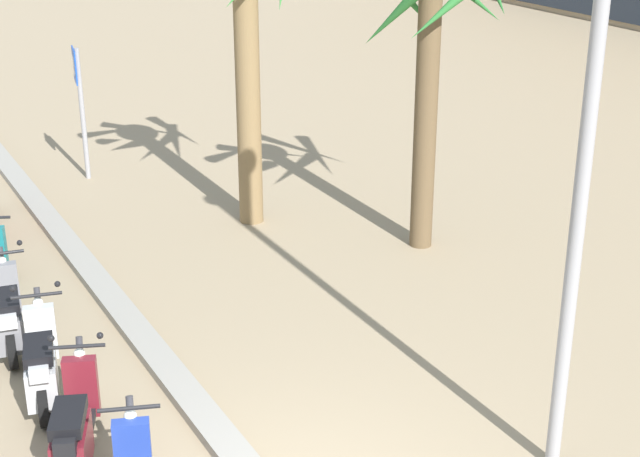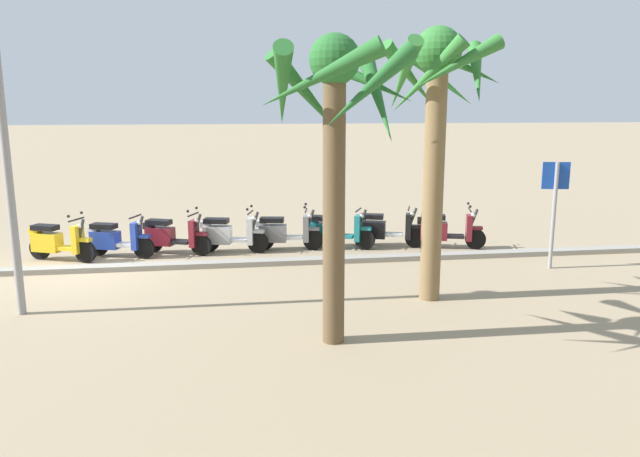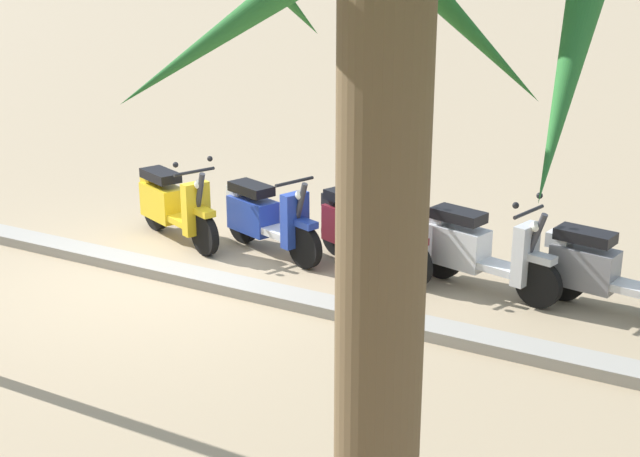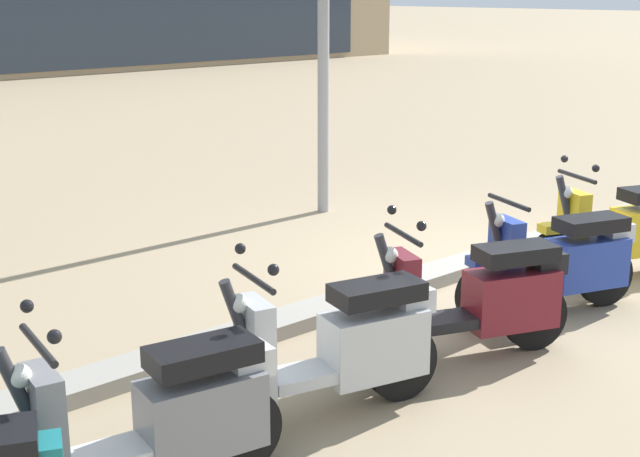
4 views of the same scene
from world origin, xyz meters
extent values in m
plane|color=#9E896B|center=(0.00, 0.00, 0.00)|extent=(200.00, 200.00, 0.00)
cube|color=gray|center=(0.00, 0.01, 0.06)|extent=(60.00, 0.36, 0.12)
cylinder|color=black|center=(-9.49, -0.80, 0.26)|extent=(0.53, 0.24, 0.52)
cylinder|color=black|center=(-8.25, -1.15, 0.26)|extent=(0.53, 0.24, 0.52)
cube|color=black|center=(-8.92, -0.96, 0.32)|extent=(0.65, 0.43, 0.08)
cube|color=maroon|center=(-8.46, -1.09, 0.44)|extent=(0.74, 0.49, 0.45)
cube|color=black|center=(-8.45, -1.09, 0.81)|extent=(0.66, 0.45, 0.12)
cube|color=maroon|center=(-9.32, -0.85, 0.55)|extent=(0.23, 0.37, 0.66)
cube|color=maroon|center=(-9.49, -0.80, 0.55)|extent=(0.35, 0.24, 0.08)
cylinder|color=#333338|center=(-9.39, -0.83, 0.70)|extent=(0.29, 0.14, 0.69)
cylinder|color=black|center=(-9.32, -0.85, 1.02)|extent=(0.19, 0.55, 0.04)
sphere|color=white|center=(-9.41, -0.82, 0.88)|extent=(0.12, 0.12, 0.12)
cube|color=black|center=(-8.18, -1.17, 0.71)|extent=(0.29, 0.26, 0.16)
sphere|color=black|center=(-9.36, -1.08, 1.14)|extent=(0.07, 0.07, 0.07)
sphere|color=black|center=(-9.23, -0.62, 1.14)|extent=(0.07, 0.07, 0.07)
cylinder|color=black|center=(-8.01, -1.19, 0.26)|extent=(0.53, 0.26, 0.52)
cylinder|color=black|center=(-6.75, -1.61, 0.26)|extent=(0.53, 0.26, 0.52)
cube|color=silver|center=(-7.43, -1.39, 0.32)|extent=(0.66, 0.45, 0.08)
cube|color=black|center=(-6.96, -1.54, 0.43)|extent=(0.75, 0.52, 0.44)
cube|color=black|center=(-6.94, -1.55, 0.78)|extent=(0.66, 0.47, 0.12)
cube|color=black|center=(-7.84, -1.25, 0.55)|extent=(0.24, 0.37, 0.66)
cube|color=black|center=(-8.01, -1.19, 0.55)|extent=(0.35, 0.25, 0.08)
cylinder|color=#333338|center=(-7.91, -1.23, 0.70)|extent=(0.29, 0.16, 0.69)
cylinder|color=black|center=(-7.84, -1.25, 1.02)|extent=(0.21, 0.54, 0.04)
sphere|color=white|center=(-7.93, -1.22, 0.88)|extent=(0.12, 0.12, 0.12)
cube|color=silver|center=(-6.67, -1.64, 0.68)|extent=(0.29, 0.27, 0.16)
cylinder|color=black|center=(-6.67, -1.14, 0.26)|extent=(0.51, 0.31, 0.52)
cylinder|color=black|center=(-5.48, -1.68, 0.26)|extent=(0.51, 0.31, 0.52)
cube|color=#197075|center=(-6.12, -1.39, 0.32)|extent=(0.66, 0.50, 0.08)
cube|color=#197075|center=(-5.68, -1.59, 0.42)|extent=(0.75, 0.57, 0.42)
cube|color=black|center=(-5.66, -1.60, 0.75)|extent=(0.67, 0.52, 0.12)
cube|color=#197075|center=(-6.51, -1.21, 0.55)|extent=(0.27, 0.37, 0.66)
cube|color=#197075|center=(-6.67, -1.14, 0.55)|extent=(0.36, 0.28, 0.08)
cylinder|color=#333338|center=(-6.58, -1.18, 0.70)|extent=(0.29, 0.18, 0.69)
cylinder|color=black|center=(-6.51, -1.21, 1.02)|extent=(0.27, 0.53, 0.04)
sphere|color=white|center=(-6.60, -1.17, 0.88)|extent=(0.12, 0.12, 0.12)
cube|color=#197075|center=(-5.41, -1.72, 0.65)|extent=(0.30, 0.28, 0.16)
cylinder|color=black|center=(-5.36, -1.31, 0.26)|extent=(0.53, 0.19, 0.52)
cylinder|color=black|center=(-4.14, -1.52, 0.26)|extent=(0.53, 0.19, 0.52)
cube|color=silver|center=(-4.80, -1.40, 0.32)|extent=(0.64, 0.38, 0.08)
cube|color=slate|center=(-4.35, -1.48, 0.42)|extent=(0.72, 0.43, 0.43)
cube|color=black|center=(-4.33, -1.48, 0.77)|extent=(0.64, 0.40, 0.12)
cube|color=slate|center=(-5.19, -1.34, 0.55)|extent=(0.20, 0.36, 0.66)
cube|color=slate|center=(-5.36, -1.31, 0.55)|extent=(0.34, 0.21, 0.08)
cylinder|color=#333338|center=(-5.26, -1.32, 0.70)|extent=(0.29, 0.12, 0.69)
cylinder|color=black|center=(-5.19, -1.34, 1.02)|extent=(0.13, 0.56, 0.04)
sphere|color=white|center=(-5.28, -1.32, 0.88)|extent=(0.12, 0.12, 0.12)
cube|color=silver|center=(-4.06, -1.53, 0.67)|extent=(0.27, 0.24, 0.16)
sphere|color=black|center=(-5.21, -1.58, 1.14)|extent=(0.07, 0.07, 0.07)
sphere|color=black|center=(-5.13, -1.10, 1.14)|extent=(0.07, 0.07, 0.07)
cylinder|color=black|center=(-3.96, -1.19, 0.26)|extent=(0.53, 0.22, 0.52)
cylinder|color=black|center=(-2.75, -1.49, 0.26)|extent=(0.53, 0.22, 0.52)
cube|color=silver|center=(-3.40, -1.33, 0.32)|extent=(0.65, 0.42, 0.08)
cube|color=silver|center=(-2.96, -1.43, 0.44)|extent=(0.74, 0.47, 0.45)
cube|color=black|center=(-2.94, -1.44, 0.79)|extent=(0.65, 0.44, 0.12)
cube|color=silver|center=(-3.78, -1.23, 0.55)|extent=(0.22, 0.36, 0.66)
cube|color=silver|center=(-3.96, -1.19, 0.55)|extent=(0.35, 0.23, 0.08)
cylinder|color=#333338|center=(-3.86, -1.21, 0.70)|extent=(0.29, 0.14, 0.69)
cylinder|color=black|center=(-3.78, -1.23, 1.02)|extent=(0.17, 0.55, 0.04)
sphere|color=white|center=(-3.88, -1.21, 0.88)|extent=(0.12, 0.12, 0.12)
cube|color=silver|center=(-2.67, -1.51, 0.69)|extent=(0.28, 0.25, 0.16)
sphere|color=black|center=(-3.82, -1.47, 1.14)|extent=(0.07, 0.07, 0.07)
sphere|color=black|center=(-3.71, -1.00, 1.14)|extent=(0.07, 0.07, 0.07)
cylinder|color=black|center=(-2.57, -1.09, 0.26)|extent=(0.52, 0.29, 0.52)
cylinder|color=black|center=(-1.35, -1.58, 0.26)|extent=(0.52, 0.29, 0.52)
cube|color=black|center=(-2.01, -1.32, 0.32)|extent=(0.66, 0.48, 0.08)
cube|color=maroon|center=(-1.56, -1.50, 0.43)|extent=(0.75, 0.55, 0.44)
cube|color=black|center=(-1.54, -1.50, 0.79)|extent=(0.67, 0.50, 0.12)
cube|color=maroon|center=(-2.40, -1.16, 0.55)|extent=(0.26, 0.37, 0.66)
cube|color=maroon|center=(-2.57, -1.09, 0.55)|extent=(0.36, 0.27, 0.08)
cylinder|color=#333338|center=(-2.48, -1.13, 0.70)|extent=(0.29, 0.17, 0.69)
cylinder|color=black|center=(-2.40, -1.16, 1.02)|extent=(0.25, 0.53, 0.04)
sphere|color=white|center=(-2.49, -1.12, 0.88)|extent=(0.12, 0.12, 0.12)
cube|color=black|center=(-1.28, -1.61, 0.69)|extent=(0.30, 0.28, 0.16)
sphere|color=black|center=(-2.47, -1.39, 1.14)|extent=(0.07, 0.07, 0.07)
sphere|color=black|center=(-2.29, -0.94, 1.14)|extent=(0.07, 0.07, 0.07)
cylinder|color=black|center=(-1.22, -1.00, 0.26)|extent=(0.52, 0.27, 0.52)
cylinder|color=black|center=(-0.07, -1.41, 0.26)|extent=(0.52, 0.27, 0.52)
cube|color=silver|center=(-0.69, -1.19, 0.32)|extent=(0.66, 0.47, 0.08)
cube|color=#233D9E|center=(-0.27, -1.34, 0.42)|extent=(0.75, 0.53, 0.42)
cube|color=black|center=(-0.25, -1.35, 0.76)|extent=(0.67, 0.48, 0.12)
cube|color=#233D9E|center=(-1.05, -1.06, 0.55)|extent=(0.25, 0.37, 0.66)
cube|color=#233D9E|center=(-1.22, -1.00, 0.55)|extent=(0.36, 0.26, 0.08)
cylinder|color=#333338|center=(-1.13, -1.04, 0.70)|extent=(0.29, 0.16, 0.69)
cylinder|color=black|center=(-1.05, -1.06, 1.02)|extent=(0.23, 0.54, 0.04)
sphere|color=white|center=(-1.14, -1.03, 0.88)|extent=(0.12, 0.12, 0.12)
cube|color=silver|center=(0.01, -1.44, 0.66)|extent=(0.29, 0.27, 0.16)
cylinder|color=black|center=(0.08, -0.80, 0.26)|extent=(0.52, 0.29, 0.52)
cylinder|color=black|center=(1.24, -1.28, 0.26)|extent=(0.52, 0.29, 0.52)
cube|color=gold|center=(0.61, -1.02, 0.32)|extent=(0.66, 0.49, 0.08)
cube|color=gold|center=(1.03, -1.19, 0.43)|extent=(0.75, 0.56, 0.44)
cube|color=black|center=(1.05, -1.20, 0.79)|extent=(0.67, 0.51, 0.12)
cube|color=gold|center=(0.25, -0.87, 0.55)|extent=(0.26, 0.37, 0.66)
cube|color=gold|center=(0.08, -0.80, 0.55)|extent=(0.36, 0.27, 0.08)
cylinder|color=#333338|center=(0.17, -0.83, 0.70)|extent=(0.29, 0.17, 0.69)
cylinder|color=black|center=(0.25, -0.87, 1.02)|extent=(0.25, 0.53, 0.04)
sphere|color=white|center=(0.16, -0.83, 0.88)|extent=(0.12, 0.12, 0.12)
cube|color=gold|center=(1.31, -1.31, 0.69)|extent=(0.30, 0.28, 0.16)
sphere|color=black|center=(0.17, -1.09, 1.14)|extent=(0.07, 0.07, 0.07)
sphere|color=black|center=(0.36, -0.65, 1.14)|extent=(0.07, 0.07, 0.07)
cylinder|color=#939399|center=(-10.44, 1.21, 1.20)|extent=(0.09, 0.09, 2.40)
cube|color=#1947B7|center=(-10.45, 1.16, 2.10)|extent=(0.59, 0.14, 0.60)
cube|color=white|center=(-10.46, 1.14, 2.10)|extent=(0.33, 0.08, 0.33)
cylinder|color=brown|center=(-4.88, 4.78, 2.14)|extent=(0.34, 0.34, 4.28)
sphere|color=#286B2D|center=(-4.88, 4.78, 4.28)|extent=(0.74, 0.74, 0.74)
cone|color=#286B2D|center=(-4.13, 4.73, 3.87)|extent=(0.38, 1.67, 1.26)
cone|color=#286B2D|center=(-4.55, 5.54, 4.00)|extent=(1.74, 0.96, 1.01)
cone|color=#286B2D|center=(-5.25, 5.43, 3.87)|extent=(1.58, 1.08, 1.24)
cone|color=#286B2D|center=(-5.53, 4.72, 3.76)|extent=(0.41, 1.53, 1.45)
cone|color=#286B2D|center=(-5.43, 4.14, 4.03)|extent=(1.53, 1.39, 0.95)
cone|color=#286B2D|center=(-4.59, 4.19, 3.75)|extent=(1.47, 0.91, 1.46)
cylinder|color=olive|center=(-7.04, 2.93, 2.29)|extent=(0.38, 0.38, 4.58)
sphere|color=#337A33|center=(-7.04, 2.93, 4.58)|extent=(0.84, 0.84, 0.84)
cone|color=#337A33|center=(-6.40, 2.96, 4.13)|extent=(0.34, 1.47, 1.32)
cone|color=#337A33|center=(-6.69, 3.43, 4.10)|extent=(1.31, 1.05, 1.38)
cone|color=#337A33|center=(-7.13, 3.68, 4.30)|extent=(1.66, 0.46, 1.02)
cone|color=#337A33|center=(-7.70, 3.13, 4.18)|extent=(0.71, 1.55, 1.23)
cone|color=#337A33|center=(-7.68, 2.48, 4.35)|extent=(1.19, 1.52, 0.93)
cone|color=#337A33|center=(-7.25, 2.30, 4.16)|extent=(1.52, 0.73, 1.27)
cone|color=#337A33|center=(-6.71, 2.36, 4.15)|extent=(1.43, 0.99, 1.28)
cylinder|color=#939399|center=(0.38, 2.75, 3.30)|extent=(0.14, 0.14, 6.60)
camera|label=1|loc=(6.22, -3.11, 5.75)|focal=53.67mm
camera|label=2|loc=(-3.39, 13.67, 3.66)|focal=34.18mm
camera|label=3|loc=(-6.15, 7.54, 3.79)|focal=49.90mm
camera|label=4|loc=(-6.85, -5.22, 2.69)|focal=49.89mm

